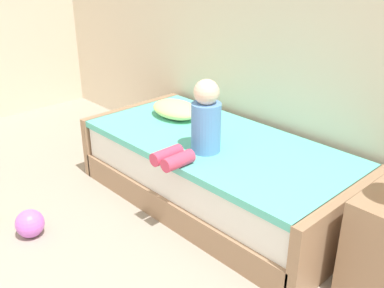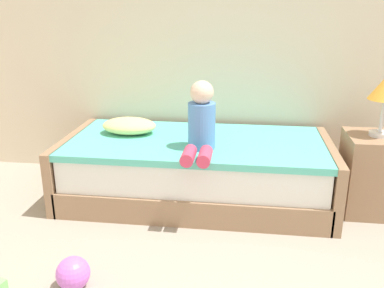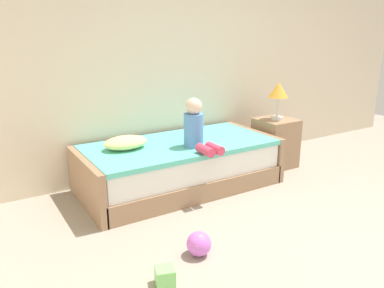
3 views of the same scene
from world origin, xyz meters
The scene contains 6 objects.
wall_rear centered at (0.00, 2.60, 1.45)m, with size 7.20×0.10×2.90m, color beige.
bed centered at (-0.67, 2.00, 0.25)m, with size 2.11×1.00×0.50m.
nightstand centered at (0.68, 1.97, 0.30)m, with size 0.44×0.44×0.60m, color #997556.
child_figure centered at (-0.61, 1.77, 0.70)m, with size 0.20×0.51×0.50m.
pillow centered at (-1.24, 2.10, 0.56)m, with size 0.44×0.30×0.13m, color #F2E58C.
toy_ball centered at (-1.21, 0.78, 0.09)m, with size 0.19×0.19×0.19m, color #CC66D8.
Camera 2 is at (-0.30, -1.08, 1.52)m, focal length 38.93 mm.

